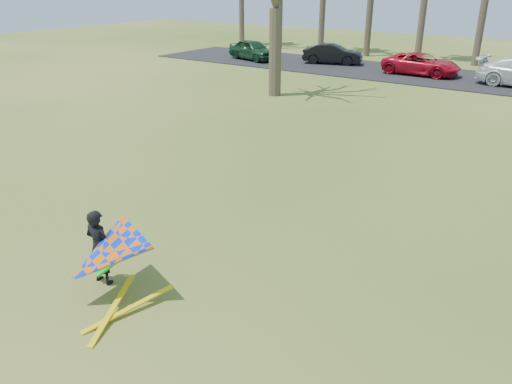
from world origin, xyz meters
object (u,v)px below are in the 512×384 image
Objects in this scene: car_0 at (253,50)px; kite_flyer at (103,255)px; car_1 at (333,54)px; car_2 at (421,64)px.

car_0 is 29.52m from kite_flyer.
car_1 is at bearing 108.81° from kite_flyer.
car_0 is at bearing 120.21° from kite_flyer.
car_2 is at bearing -70.35° from car_0.
kite_flyer is at bearing -172.12° from car_2.
car_0 reaches higher than car_2.
kite_flyer is (9.26, -27.18, 0.12)m from car_1.
car_0 reaches higher than car_1.
car_1 is at bearing 84.75° from car_2.
car_0 is at bearing 95.94° from car_2.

